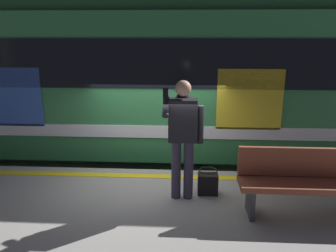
% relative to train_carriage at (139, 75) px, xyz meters
% --- Properties ---
extents(ground_plane, '(25.24, 25.24, 0.00)m').
position_rel_train_carriage_xyz_m(ground_plane, '(-0.55, 2.11, -2.48)').
color(ground_plane, '#4C4742').
extents(safety_line, '(16.49, 0.16, 0.01)m').
position_rel_train_carriage_xyz_m(safety_line, '(-0.55, 2.41, -1.42)').
color(safety_line, yellow).
rests_on(safety_line, platform).
extents(track_rail_near, '(21.88, 0.08, 0.16)m').
position_rel_train_carriage_xyz_m(track_rail_near, '(-0.55, 0.71, -2.40)').
color(track_rail_near, slate).
rests_on(track_rail_near, ground).
extents(track_rail_far, '(21.88, 0.08, 0.16)m').
position_rel_train_carriage_xyz_m(track_rail_far, '(-0.55, -0.72, -2.40)').
color(track_rail_far, slate).
rests_on(track_rail_far, ground).
extents(train_carriage, '(12.87, 3.12, 3.89)m').
position_rel_train_carriage_xyz_m(train_carriage, '(0.00, 0.00, 0.00)').
color(train_carriage, '#2D723F').
rests_on(train_carriage, ground).
extents(passenger, '(0.57, 0.55, 1.75)m').
position_rel_train_carriage_xyz_m(passenger, '(-1.05, 3.13, -0.39)').
color(passenger, '#383347').
rests_on(passenger, platform).
extents(handbag, '(0.30, 0.28, 0.39)m').
position_rel_train_carriage_xyz_m(handbag, '(-1.44, 2.99, -1.25)').
color(handbag, black).
rests_on(handbag, platform).
extents(bench, '(1.63, 0.44, 0.90)m').
position_rel_train_carriage_xyz_m(bench, '(-2.63, 3.50, -0.94)').
color(bench, brown).
rests_on(bench, platform).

